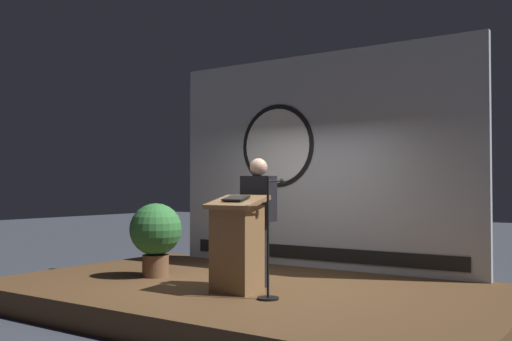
# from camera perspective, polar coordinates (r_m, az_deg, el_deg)

# --- Properties ---
(ground_plane) EXTENTS (40.00, 40.00, 0.00)m
(ground_plane) POSITION_cam_1_polar(r_m,az_deg,el_deg) (7.53, -0.77, -13.35)
(ground_plane) COLOR #383D47
(stage_platform) EXTENTS (6.40, 4.00, 0.30)m
(stage_platform) POSITION_cam_1_polar(r_m,az_deg,el_deg) (7.51, -0.77, -12.23)
(stage_platform) COLOR brown
(stage_platform) RESTS_ON ground
(banner_display) EXTENTS (5.04, 0.12, 3.27)m
(banner_display) POSITION_cam_1_polar(r_m,az_deg,el_deg) (8.97, 5.92, 0.94)
(banner_display) COLOR #B2B7C1
(banner_display) RESTS_ON stage_platform
(podium) EXTENTS (0.64, 0.50, 1.14)m
(podium) POSITION_cam_1_polar(r_m,az_deg,el_deg) (6.88, -1.89, -7.28)
(podium) COLOR olive
(podium) RESTS_ON stage_platform
(speaker_person) EXTENTS (0.40, 0.26, 1.59)m
(speaker_person) POSITION_cam_1_polar(r_m,az_deg,el_deg) (7.26, 0.25, -4.95)
(speaker_person) COLOR black
(speaker_person) RESTS_ON stage_platform
(microphone_stand) EXTENTS (0.24, 0.46, 1.35)m
(microphone_stand) POSITION_cam_1_polar(r_m,az_deg,el_deg) (6.50, 1.39, -8.45)
(microphone_stand) COLOR black
(microphone_stand) RESTS_ON stage_platform
(potted_plant) EXTENTS (0.71, 0.71, 1.01)m
(potted_plant) POSITION_cam_1_polar(r_m,az_deg,el_deg) (8.16, -9.78, -6.01)
(potted_plant) COLOR brown
(potted_plant) RESTS_ON stage_platform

